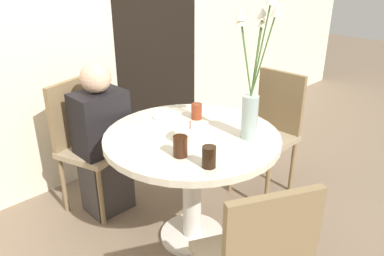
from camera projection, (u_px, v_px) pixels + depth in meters
ground_plane at (192, 236)px, 2.48m from camera, size 16.00×16.00×0.00m
wall_back at (77, 17)px, 2.75m from camera, size 8.00×0.05×2.60m
doorway_panel at (158, 42)px, 3.31m from camera, size 0.90×0.01×2.05m
dining_table at (192, 156)px, 2.24m from camera, size 1.03×1.03×0.75m
chair_near_front at (85, 138)px, 2.63m from camera, size 0.50×0.50×0.94m
chair_left_flank at (271, 126)px, 2.82m from camera, size 0.41×0.41×0.94m
birthday_cake at (190, 134)px, 2.09m from camera, size 0.18×0.18×0.12m
flower_vase at (253, 83)px, 2.00m from camera, size 0.15×0.22×0.80m
side_plate at (167, 116)px, 2.43m from camera, size 0.19×0.19×0.01m
drink_glass_0 at (197, 111)px, 2.38m from camera, size 0.07×0.07×0.10m
drink_glass_1 at (209, 157)px, 1.81m from camera, size 0.07×0.07×0.11m
drink_glass_2 at (180, 146)px, 1.92m from camera, size 0.08×0.08×0.11m
person_woman at (103, 145)px, 2.57m from camera, size 0.34×0.24×1.10m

